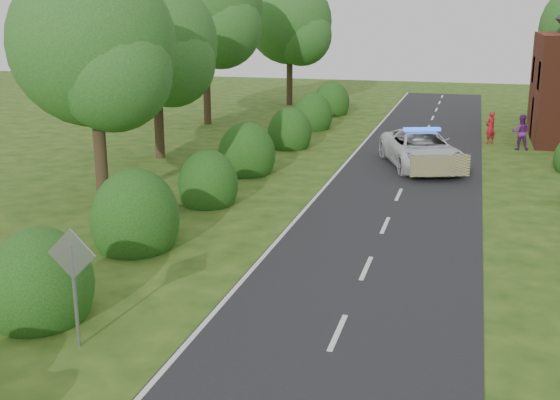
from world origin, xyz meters
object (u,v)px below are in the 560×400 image
(police_van, at_px, (421,149))
(road_sign, at_px, (73,271))
(pedestrian_red, at_px, (490,128))
(pedestrian_purple, at_px, (521,132))

(police_van, bearing_deg, road_sign, -125.15)
(road_sign, relative_size, pedestrian_red, 1.53)
(pedestrian_purple, bearing_deg, road_sign, 64.52)
(road_sign, xyz_separation_m, pedestrian_red, (8.37, 25.82, -0.82))
(police_van, relative_size, pedestrian_purple, 3.64)
(pedestrian_red, xyz_separation_m, pedestrian_purple, (1.41, -1.32, 0.04))
(pedestrian_red, height_order, pedestrian_purple, pedestrian_purple)
(road_sign, relative_size, pedestrian_purple, 1.45)
(road_sign, distance_m, police_van, 19.81)
(road_sign, xyz_separation_m, police_van, (5.39, 19.04, -0.85))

